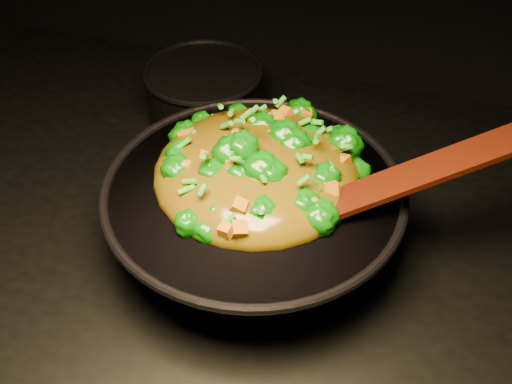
% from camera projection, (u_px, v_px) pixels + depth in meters
% --- Properties ---
extents(wok, '(0.42, 0.42, 0.11)m').
position_uv_depth(wok, '(254.00, 218.00, 0.86)').
color(wok, black).
rests_on(wok, stovetop).
extents(stir_fry, '(0.35, 0.35, 0.09)m').
position_uv_depth(stir_fry, '(257.00, 149.00, 0.81)').
color(stir_fry, '#0C5C06').
rests_on(stir_fry, wok).
extents(spatula, '(0.28, 0.16, 0.12)m').
position_uv_depth(spatula, '(404.00, 179.00, 0.76)').
color(spatula, '#371205').
rests_on(spatula, wok).
extents(back_pot, '(0.19, 0.19, 0.11)m').
position_uv_depth(back_pot, '(205.00, 96.00, 1.07)').
color(back_pot, black).
rests_on(back_pot, stovetop).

